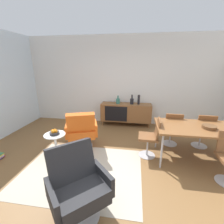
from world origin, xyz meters
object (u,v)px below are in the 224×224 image
at_px(dining_table, 198,129).
at_px(dining_chair_near_window, 151,136).
at_px(wooden_bowl_on_table, 209,127).
at_px(armchair_black_shell, 78,184).
at_px(vase_ceramic_small, 132,101).
at_px(vase_sculptural_dark, 118,101).
at_px(vase_cobalt, 139,100).
at_px(dining_chair_back_right, 203,129).
at_px(lounge_chair_red, 82,130).
at_px(sideboard, 126,112).
at_px(fruit_bowl, 54,132).
at_px(side_table_round, 56,143).
at_px(dining_chair_back_left, 172,127).

height_order(dining_table, dining_chair_near_window, dining_chair_near_window).
relative_size(wooden_bowl_on_table, armchair_black_shell, 0.27).
xyz_separation_m(dining_table, dining_chair_near_window, (-0.89, -0.00, -0.23)).
relative_size(vase_ceramic_small, wooden_bowl_on_table, 1.14).
xyz_separation_m(vase_sculptural_dark, dining_table, (1.80, -1.72, -0.11)).
xyz_separation_m(vase_cobalt, wooden_bowl_on_table, (1.33, -1.77, -0.10)).
height_order(dining_chair_back_right, lounge_chair_red, lounge_chair_red).
bearing_deg(armchair_black_shell, dining_chair_back_right, 42.44).
distance_m(sideboard, wooden_bowl_on_table, 2.49).
xyz_separation_m(wooden_bowl_on_table, lounge_chair_red, (-2.64, 0.16, -0.30)).
distance_m(lounge_chair_red, fruit_bowl, 0.62).
distance_m(sideboard, vase_sculptural_dark, 0.45).
height_order(side_table_round, fruit_bowl, fruit_bowl).
bearing_deg(vase_sculptural_dark, dining_table, -43.69).
relative_size(vase_ceramic_small, side_table_round, 0.57).
bearing_deg(wooden_bowl_on_table, vase_sculptural_dark, 138.23).
height_order(lounge_chair_red, fruit_bowl, lounge_chair_red).
distance_m(vase_sculptural_dark, fruit_bowl, 2.33).
xyz_separation_m(vase_cobalt, side_table_round, (-1.75, -2.04, -0.55)).
height_order(wooden_bowl_on_table, dining_chair_near_window, dining_chair_near_window).
height_order(vase_sculptural_dark, vase_ceramic_small, vase_ceramic_small).
relative_size(dining_table, side_table_round, 3.08).
bearing_deg(fruit_bowl, dining_table, 6.34).
relative_size(dining_table, dining_chair_back_right, 1.87).
xyz_separation_m(sideboard, vase_ceramic_small, (0.18, 0.00, 0.38)).
xyz_separation_m(vase_cobalt, dining_table, (1.15, -1.72, -0.17)).
height_order(vase_cobalt, lounge_chair_red, vase_cobalt).
xyz_separation_m(dining_table, dining_chair_back_left, (-0.35, 0.56, -0.23)).
height_order(sideboard, vase_cobalt, vase_cobalt).
distance_m(vase_cobalt, armchair_black_shell, 3.37).
bearing_deg(side_table_round, vase_ceramic_small, 52.98).
relative_size(dining_chair_back_left, dining_chair_back_right, 1.00).
height_order(wooden_bowl_on_table, dining_chair_back_left, dining_chair_back_left).
distance_m(vase_sculptural_dark, armchair_black_shell, 3.27).
height_order(sideboard, dining_chair_near_window, dining_chair_near_window).
bearing_deg(vase_ceramic_small, fruit_bowl, -127.05).
bearing_deg(side_table_round, wooden_bowl_on_table, 5.09).
bearing_deg(fruit_bowl, wooden_bowl_on_table, 5.08).
xyz_separation_m(wooden_bowl_on_table, dining_chair_back_right, (0.17, 0.61, -0.30)).
height_order(dining_table, fruit_bowl, dining_table).
distance_m(sideboard, lounge_chair_red, 1.85).
height_order(vase_ceramic_small, dining_chair_back_left, vase_ceramic_small).
bearing_deg(vase_sculptural_dark, dining_chair_back_left, -38.69).
height_order(dining_table, wooden_bowl_on_table, wooden_bowl_on_table).
distance_m(vase_cobalt, side_table_round, 2.74).
relative_size(vase_cobalt, side_table_round, 0.57).
bearing_deg(vase_sculptural_dark, fruit_bowl, -118.33).
relative_size(dining_chair_near_window, side_table_round, 1.65).
height_order(vase_sculptural_dark, dining_chair_back_left, vase_sculptural_dark).
bearing_deg(side_table_round, dining_chair_back_right, 15.19).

